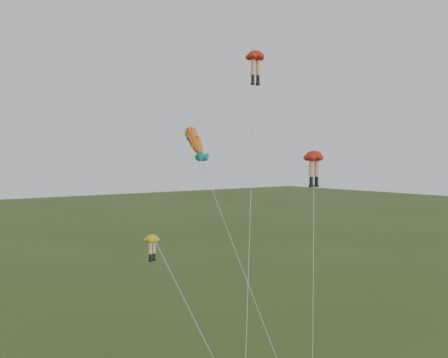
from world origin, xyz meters
TOP-DOWN VIEW (x-y plane):
  - legs_kite_red_high at (6.04, 7.50)m, footprint 8.86×9.37m
  - legs_kite_red_mid at (8.82, 4.21)m, footprint 7.26×6.84m
  - legs_kite_yellow at (-3.96, 4.62)m, footprint 1.93×7.98m
  - fish_kite at (0.75, 7.57)m, footprint 1.33×10.16m

SIDE VIEW (x-z plane):
  - legs_kite_yellow at x=-3.96m, z-range 3.67..12.59m
  - legs_kite_red_mid at x=8.82m, z-range 6.21..20.12m
  - fish_kite at x=0.75m, z-range 6.55..22.33m
  - legs_kite_red_high at x=6.04m, z-range 9.78..31.10m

